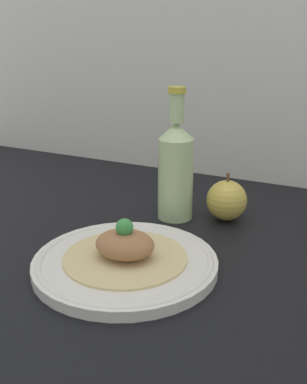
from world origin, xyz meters
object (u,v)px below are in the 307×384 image
plate (126,262)px  cider_bottle (176,168)px  plated_food (126,248)px  apple (227,200)px

plate → cider_bottle: bearing=94.5°
plated_food → apple: bearing=73.6°
plated_food → cider_bottle: 24.31cm
cider_bottle → apple: 12.26cm
plated_food → apple: 28.03cm
cider_bottle → plate: bearing=-85.5°
plated_food → cider_bottle: bearing=94.5°
plated_food → cider_bottle: (-1.82, 23.22, 6.96)cm
cider_bottle → apple: size_ratio=2.71×
plate → plated_food: bearing=0.0°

